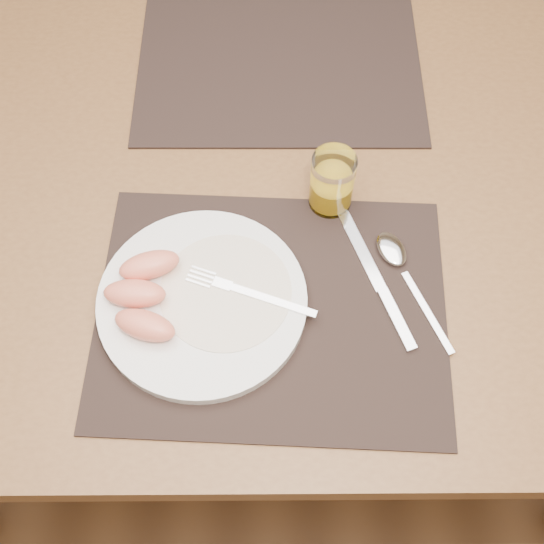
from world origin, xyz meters
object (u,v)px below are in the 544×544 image
(placemat_far, at_px, (279,62))
(spoon, at_px, (397,258))
(table, at_px, (269,206))
(placemat_near, at_px, (271,310))
(fork, at_px, (240,290))
(knife, at_px, (382,290))
(plate, at_px, (202,301))
(juice_glass, at_px, (332,184))

(placemat_far, bearing_deg, spoon, -67.44)
(table, distance_m, placemat_near, 0.24)
(fork, bearing_deg, knife, 2.09)
(table, height_order, plate, plate)
(juice_glass, bearing_deg, table, 149.22)
(fork, bearing_deg, placemat_far, 82.50)
(knife, relative_size, spoon, 1.15)
(juice_glass, bearing_deg, spoon, -48.76)
(plate, bearing_deg, placemat_far, 76.47)
(placemat_near, xyz_separation_m, knife, (0.14, 0.03, 0.00))
(knife, relative_size, juice_glass, 2.32)
(fork, distance_m, knife, 0.19)
(fork, bearing_deg, juice_glass, 50.47)
(fork, height_order, spoon, fork)
(spoon, bearing_deg, placemat_near, -156.64)
(table, bearing_deg, plate, -112.18)
(table, bearing_deg, placemat_far, 85.43)
(placemat_far, xyz_separation_m, spoon, (0.15, -0.37, 0.01))
(plate, height_order, juice_glass, juice_glass)
(spoon, bearing_deg, placemat_far, 112.56)
(spoon, bearing_deg, table, 139.08)
(table, bearing_deg, knife, -52.83)
(plate, bearing_deg, fork, 13.02)
(plate, relative_size, spoon, 1.46)
(table, bearing_deg, fork, -100.67)
(table, relative_size, placemat_far, 3.11)
(table, bearing_deg, spoon, -40.92)
(plate, relative_size, knife, 1.27)
(table, distance_m, knife, 0.26)
(table, relative_size, placemat_near, 3.11)
(placemat_near, bearing_deg, plate, 174.67)
(placemat_near, height_order, spoon, spoon)
(plate, bearing_deg, spoon, 14.03)
(spoon, bearing_deg, fork, -165.73)
(table, relative_size, juice_glass, 15.34)
(plate, xyz_separation_m, spoon, (0.26, 0.06, -0.00))
(fork, relative_size, juice_glass, 1.86)
(table, xyz_separation_m, placemat_near, (0.00, -0.22, 0.09))
(plate, relative_size, juice_glass, 2.96)
(table, relative_size, fork, 8.26)
(knife, distance_m, spoon, 0.05)
(juice_glass, bearing_deg, placemat_far, 104.09)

